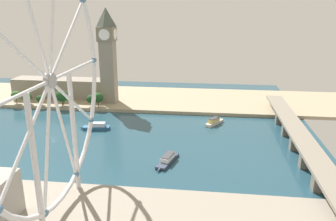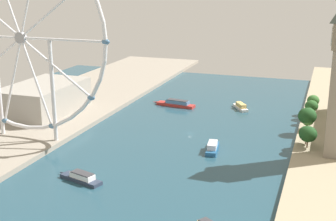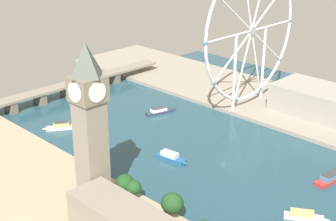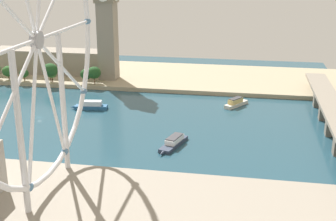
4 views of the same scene
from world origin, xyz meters
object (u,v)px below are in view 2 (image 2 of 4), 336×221
Objects in this scene: tour_boat_0 at (81,178)px; tour_boat_2 at (213,147)px; ferris_wheel at (21,39)px; riverside_hall at (44,98)px; tour_boat_4 at (176,104)px; tour_boat_1 at (240,106)px.

tour_boat_2 is at bearing -113.28° from tour_boat_0.
ferris_wheel is 4.76× the size of tour_boat_2.
ferris_wheel is 1.74× the size of riverside_hall.
ferris_wheel is at bearing 68.62° from tour_boat_4.
tour_boat_0 reaches higher than tour_boat_1.
tour_boat_1 is 96.70m from tour_boat_2.
tour_boat_0 is at bearing 130.30° from tour_boat_1.
tour_boat_4 is (0.02, -151.62, 0.21)m from tour_boat_0.
riverside_hall is 3.06× the size of tour_boat_1.
tour_boat_2 is at bearing 148.74° from tour_boat_1.
riverside_hall reaches higher than tour_boat_4.
riverside_hall is at bearing 84.24° from tour_boat_1.
tour_boat_2 reaches higher than tour_boat_1.
tour_boat_2 reaches higher than tour_boat_4.
ferris_wheel is 130.03m from tour_boat_2.
ferris_wheel is 96.28m from tour_boat_0.
tour_boat_4 is at bearing -145.18° from riverside_hall.
riverside_hall is at bearing 42.31° from tour_boat_4.
ferris_wheel reaches higher than tour_boat_1.
tour_boat_4 is (-83.11, -57.81, -11.40)m from riverside_hall.
ferris_wheel is at bearing 113.80° from riverside_hall.
riverside_hall reaches higher than tour_boat_2.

